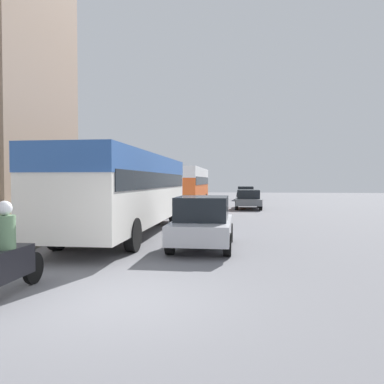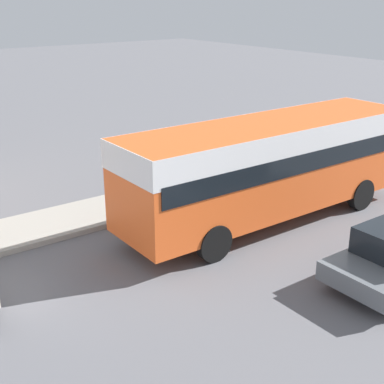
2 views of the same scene
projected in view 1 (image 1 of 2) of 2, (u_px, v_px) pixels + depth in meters
ground_plane at (110, 302)px, 6.44m from camera, size 120.00×120.00×0.00m
bus_lead at (128, 183)px, 14.43m from camera, size 2.62×11.14×3.05m
bus_following at (187, 182)px, 28.13m from camera, size 2.52×9.63×3.02m
motorcycle_behind_lead at (7, 259)px, 6.71m from camera, size 0.38×2.24×1.73m
car_crossing at (245, 193)px, 40.47m from camera, size 1.93×4.37×1.46m
car_far_curb at (248, 199)px, 27.69m from camera, size 1.90×4.28×1.41m
car_distant at (203, 222)px, 11.60m from camera, size 1.82×3.86×1.59m
pedestrian_near_curb at (173, 191)px, 37.61m from camera, size 0.40×0.40×1.74m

